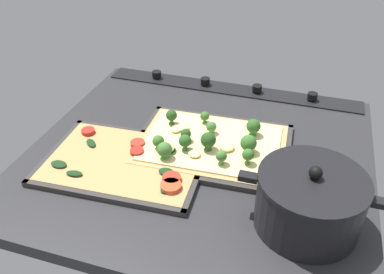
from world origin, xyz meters
The scene contains 7 objects.
ground_plane centered at (0.00, 0.00, -1.50)cm, with size 78.66×72.46×3.00cm, color #28282B.
stove_control_panel centered at (0.00, -32.73, 0.55)cm, with size 75.51×7.00×2.60cm.
baking_tray_front centered at (-2.41, -2.33, 0.37)cm, with size 37.56×28.35×1.30cm.
broccoli_pizza centered at (-2.11, -1.82, 1.91)cm, with size 35.06×25.85×5.84cm.
baking_tray_back centered at (14.80, 9.49, 0.37)cm, with size 36.96×26.90×1.30cm.
veggie_pizza_back centered at (14.36, 9.56, 1.06)cm, with size 34.45×24.39×1.90cm.
cooking_pot centered at (-25.55, 15.70, 5.67)cm, with size 26.57×19.76×13.65cm.
Camera 1 is at (-21.43, 73.90, 57.38)cm, focal length 38.11 mm.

